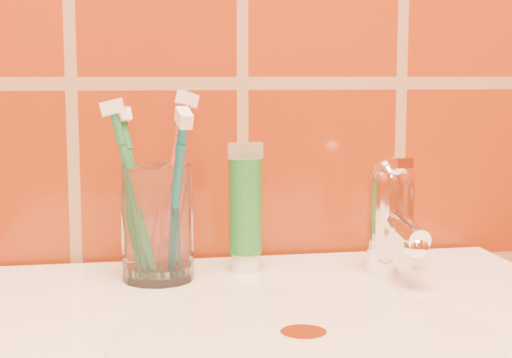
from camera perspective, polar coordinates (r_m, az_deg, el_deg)
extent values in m
cylinder|color=silver|center=(0.61, 3.47, -11.36)|extent=(0.30, 0.30, 0.00)
cylinder|color=white|center=(0.61, 3.47, -11.19)|extent=(0.04, 0.04, 0.00)
cylinder|color=white|center=(0.77, -7.17, -3.19)|extent=(0.09, 0.09, 0.11)
cylinder|color=white|center=(0.81, -0.77, -6.07)|extent=(0.03, 0.03, 0.02)
cylinder|color=#176421|center=(0.80, -0.78, -1.98)|extent=(0.03, 0.03, 0.10)
cube|color=beige|center=(0.79, -0.79, 2.09)|extent=(0.04, 0.00, 0.02)
cylinder|color=white|center=(0.81, 9.72, -3.44)|extent=(0.05, 0.05, 0.09)
sphere|color=white|center=(0.80, 9.80, -0.11)|extent=(0.05, 0.05, 0.05)
cylinder|color=white|center=(0.77, 10.70, -3.41)|extent=(0.02, 0.09, 0.03)
cube|color=white|center=(0.79, 10.12, 1.07)|extent=(0.02, 0.06, 0.01)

